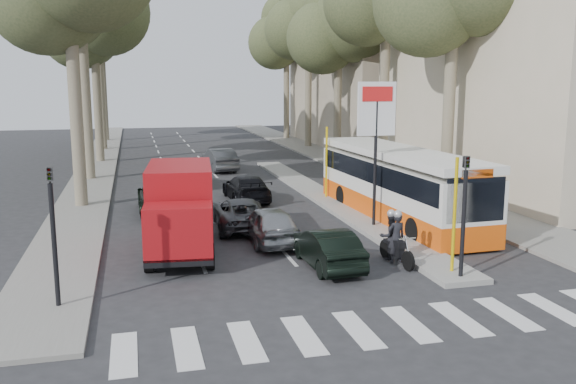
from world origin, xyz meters
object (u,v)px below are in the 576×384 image
Objects in this scene: dark_hatchback at (327,248)px; city_bus at (398,182)px; silver_hatchback at (269,224)px; motorcycle at (393,238)px; red_truck at (180,208)px.

dark_hatchback is 0.32× the size of city_bus.
silver_hatchback is 4.63m from motorcycle.
silver_hatchback is 6.40m from city_bus.
red_truck is (-4.20, 2.68, 0.92)m from dark_hatchback.
red_truck is 9.46m from city_bus.
red_truck reaches higher than dark_hatchback.
dark_hatchback is at bearing -26.74° from red_truck.
red_truck is at bearing -34.71° from dark_hatchback.
city_bus reaches higher than dark_hatchback.
red_truck is at bearing -164.65° from city_bus.
dark_hatchback is 5.07m from red_truck.
motorcycle is at bearing -17.64° from red_truck.
silver_hatchback is 3.29m from red_truck.
city_bus is (9.02, 2.85, 0.02)m from red_truck.
motorcycle is at bearing 175.77° from dark_hatchback.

